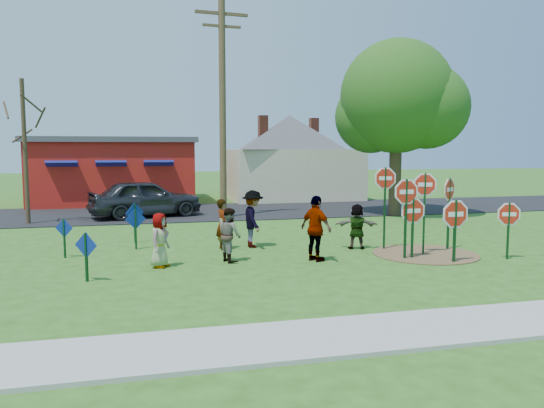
{
  "coord_description": "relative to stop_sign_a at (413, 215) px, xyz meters",
  "views": [
    {
      "loc": [
        -3.95,
        -15.48,
        3.25
      ],
      "look_at": [
        0.04,
        0.66,
        1.51
      ],
      "focal_mm": 35.0,
      "sensor_mm": 36.0,
      "label": 1
    }
  ],
  "objects": [
    {
      "name": "ground",
      "position": [
        -3.8,
        1.44,
        -1.3
      ],
      "size": [
        120.0,
        120.0,
        0.0
      ],
      "primitive_type": "plane",
      "color": "#2B5217",
      "rests_on": "ground"
    },
    {
      "name": "sidewalk",
      "position": [
        -3.8,
        -5.76,
        -1.26
      ],
      "size": [
        22.0,
        1.8,
        0.08
      ],
      "primitive_type": "cube",
      "color": "#9E9E99",
      "rests_on": "ground"
    },
    {
      "name": "road",
      "position": [
        -3.8,
        12.94,
        -1.28
      ],
      "size": [
        120.0,
        7.5,
        0.04
      ],
      "primitive_type": "cube",
      "color": "black",
      "rests_on": "ground"
    },
    {
      "name": "dirt_patch",
      "position": [
        0.7,
        0.44,
        -1.28
      ],
      "size": [
        3.2,
        3.2,
        0.03
      ],
      "primitive_type": "cylinder",
      "color": "brown",
      "rests_on": "ground"
    },
    {
      "name": "red_building",
      "position": [
        -9.3,
        19.44,
        0.67
      ],
      "size": [
        9.4,
        7.69,
        3.9
      ],
      "color": "#A12110",
      "rests_on": "ground"
    },
    {
      "name": "cream_house",
      "position": [
        1.7,
        19.44,
        1.63
      ],
      "size": [
        9.4,
        9.4,
        6.5
      ],
      "color": "beige",
      "rests_on": "ground"
    },
    {
      "name": "stop_sign_a",
      "position": [
        0.0,
        0.0,
        0.0
      ],
      "size": [
        1.03,
        0.07,
        1.94
      ],
      "rotation": [
        0.0,
        0.0,
        -0.02
      ],
      "color": "#0F3A19",
      "rests_on": "ground"
    },
    {
      "name": "stop_sign_b",
      "position": [
        -0.19,
        1.49,
        0.74
      ],
      "size": [
        0.95,
        0.14,
        2.79
      ],
      "rotation": [
        0.0,
        0.0,
        -0.13
      ],
      "color": "#0F3A19",
      "rests_on": "ground"
    },
    {
      "name": "stop_sign_c",
      "position": [
        0.63,
        0.45,
        0.57
      ],
      "size": [
        0.92,
        0.31,
        2.64
      ],
      "rotation": [
        0.0,
        0.0,
        -0.31
      ],
      "color": "#0F3A19",
      "rests_on": "ground"
    },
    {
      "name": "stop_sign_d",
      "position": [
        1.78,
        0.94,
        0.46
      ],
      "size": [
        0.83,
        0.57,
        2.45
      ],
      "rotation": [
        0.0,
        0.0,
        0.6
      ],
      "color": "#0F3A19",
      "rests_on": "ground"
    },
    {
      "name": "stop_sign_e",
      "position": [
        0.87,
        -0.83,
        -0.01
      ],
      "size": [
        1.11,
        0.07,
        1.95
      ],
      "rotation": [
        0.0,
        0.0,
        0.02
      ],
      "color": "#0F3A19",
      "rests_on": "ground"
    },
    {
      "name": "stop_sign_f",
      "position": [
        2.69,
        -0.76,
        -0.06
      ],
      "size": [
        0.9,
        0.26,
        1.8
      ],
      "rotation": [
        0.0,
        0.0,
        -0.27
      ],
      "color": "#0F3A19",
      "rests_on": "ground"
    },
    {
      "name": "stop_sign_g",
      "position": [
        -0.25,
        -0.03,
        0.45
      ],
      "size": [
        1.03,
        0.07,
        2.51
      ],
      "rotation": [
        0.0,
        0.0,
        0.02
      ],
      "color": "#0F3A19",
      "rests_on": "ground"
    },
    {
      "name": "blue_diamond_a",
      "position": [
        -9.1,
        -0.59,
        -0.54
      ],
      "size": [
        0.55,
        0.37,
        1.23
      ],
      "rotation": [
        0.0,
        0.0,
        -0.58
      ],
      "color": "#0F3A19",
      "rests_on": "ground"
    },
    {
      "name": "blue_diamond_b",
      "position": [
        -10.02,
        2.56,
        -0.56
      ],
      "size": [
        0.52,
        0.26,
        1.19
      ],
      "rotation": [
        0.0,
        0.0,
        -0.44
      ],
      "color": "#0F3A19",
      "rests_on": "ground"
    },
    {
      "name": "blue_diamond_c",
      "position": [
        -7.97,
        3.46,
        -0.48
      ],
      "size": [
        0.66,
        0.17,
        1.32
      ],
      "rotation": [
        0.0,
        0.0,
        0.23
      ],
      "color": "#0F3A19",
      "rests_on": "ground"
    },
    {
      "name": "blue_diamond_d",
      "position": [
        -8.0,
        4.65,
        -0.43
      ],
      "size": [
        0.62,
        0.37,
        1.4
      ],
      "rotation": [
        0.0,
        0.0,
        0.53
      ],
      "color": "#0F3A19",
      "rests_on": "ground"
    },
    {
      "name": "person_a",
      "position": [
        -7.31,
        0.61,
        -0.55
      ],
      "size": [
        0.78,
        0.87,
        1.5
      ],
      "primitive_type": "imported",
      "rotation": [
        0.0,
        0.0,
        1.05
      ],
      "color": "#40458F",
      "rests_on": "ground"
    },
    {
      "name": "person_b",
      "position": [
        -5.25,
        2.77,
        -0.48
      ],
      "size": [
        0.44,
        0.63,
        1.64
      ],
      "primitive_type": "imported",
      "rotation": [
        0.0,
        0.0,
        1.66
      ],
      "color": "#1F6E5D",
      "rests_on": "ground"
    },
    {
      "name": "person_c",
      "position": [
        -5.32,
        0.89,
        -0.52
      ],
      "size": [
        0.79,
        0.9,
        1.56
      ],
      "primitive_type": "imported",
      "rotation": [
        0.0,
        0.0,
        1.87
      ],
      "color": "brown",
      "rests_on": "ground"
    },
    {
      "name": "person_d",
      "position": [
        -4.22,
        2.9,
        -0.35
      ],
      "size": [
        0.71,
        1.23,
        1.89
      ],
      "primitive_type": "imported",
      "rotation": [
        0.0,
        0.0,
        1.56
      ],
      "color": "#2F2E33",
      "rests_on": "ground"
    },
    {
      "name": "person_e",
      "position": [
        -2.89,
        0.31,
        -0.34
      ],
      "size": [
        0.94,
        1.21,
        1.91
      ],
      "primitive_type": "imported",
      "rotation": [
        0.0,
        0.0,
        2.06
      ],
      "color": "#4F3462",
      "rests_on": "ground"
    },
    {
      "name": "person_f",
      "position": [
        -1.0,
        1.81,
        -0.56
      ],
      "size": [
        1.44,
        0.8,
        1.48
      ],
      "primitive_type": "imported",
      "rotation": [
        0.0,
        0.0,
        2.86
      ],
      "color": "#205731",
      "rests_on": "ground"
    },
    {
      "name": "suv",
      "position": [
        -7.58,
        11.56,
        -0.38
      ],
      "size": [
        5.54,
        3.39,
        1.76
      ],
      "primitive_type": "imported",
      "rotation": [
        0.0,
        0.0,
        1.84
      ],
      "color": "#313137",
      "rests_on": "road"
    },
    {
      "name": "utility_pole",
      "position": [
        -4.02,
        10.56,
        3.97
      ],
      "size": [
        2.45,
        0.35,
        10.01
      ],
      "rotation": [
        0.0,
        0.0,
        0.09
      ],
      "color": "#4C3823",
      "rests_on": "ground"
    },
    {
      "name": "leafy_tree",
      "position": [
        4.32,
        9.4,
        4.13
      ],
      "size": [
        5.93,
        5.41,
        8.42
      ],
      "color": "#382819",
      "rests_on": "ground"
    },
    {
      "name": "bare_tree_west",
      "position": [
        -12.52,
        10.44,
        2.7
      ],
      "size": [
        1.8,
        1.8,
        6.18
      ],
      "color": "#382819",
      "rests_on": "ground"
    }
  ]
}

